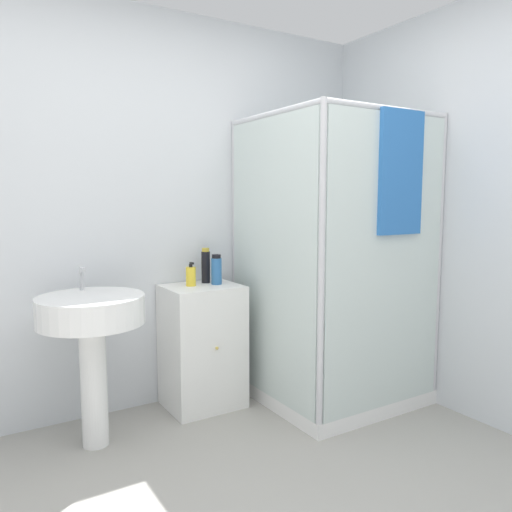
{
  "coord_description": "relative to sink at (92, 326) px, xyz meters",
  "views": [
    {
      "loc": [
        -0.98,
        -1.36,
        1.34
      ],
      "look_at": [
        0.52,
        1.08,
        1.0
      ],
      "focal_mm": 35.0,
      "sensor_mm": 36.0,
      "label": 1
    }
  ],
  "objects": [
    {
      "name": "shampoo_bottle_blue",
      "position": [
        0.83,
        0.17,
        0.22
      ],
      "size": [
        0.07,
        0.07,
        0.19
      ],
      "color": "#2D66A3",
      "rests_on": "vanity_cabinet"
    },
    {
      "name": "shampoo_bottle_tall_black",
      "position": [
        0.8,
        0.25,
        0.24
      ],
      "size": [
        0.06,
        0.06,
        0.23
      ],
      "color": "black",
      "rests_on": "vanity_cabinet"
    },
    {
      "name": "sink",
      "position": [
        0.0,
        0.0,
        0.0
      ],
      "size": [
        0.56,
        0.56,
        0.96
      ],
      "color": "white",
      "rests_on": "ground_plane"
    },
    {
      "name": "soap_dispenser",
      "position": [
        0.67,
        0.2,
        0.19
      ],
      "size": [
        0.06,
        0.06,
        0.15
      ],
      "color": "yellow",
      "rests_on": "vanity_cabinet"
    },
    {
      "name": "wall_back",
      "position": [
        0.37,
        0.4,
        0.59
      ],
      "size": [
        6.4,
        0.06,
        2.5
      ],
      "primitive_type": "cube",
      "color": "silver",
      "rests_on": "ground_plane"
    },
    {
      "name": "vanity_cabinet",
      "position": [
        0.73,
        0.17,
        -0.27
      ],
      "size": [
        0.47,
        0.41,
        0.79
      ],
      "color": "white",
      "rests_on": "ground_plane"
    },
    {
      "name": "shower_enclosure",
      "position": [
        1.49,
        -0.2,
        -0.19
      ],
      "size": [
        0.98,
        1.01,
        1.85
      ],
      "color": "white",
      "rests_on": "ground_plane"
    }
  ]
}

